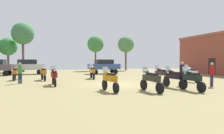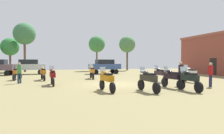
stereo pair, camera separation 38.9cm
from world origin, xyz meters
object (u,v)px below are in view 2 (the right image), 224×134
at_px(car_3, 29,66).
at_px(person_2, 211,73).
at_px(motorcycle_1, 52,76).
at_px(motorcycle_8, 107,79).
at_px(motorcycle_6, 92,72).
at_px(motorcycle_5, 17,73).
at_px(motorcycle_10, 172,77).
at_px(tree_2, 24,34).
at_px(car_1, 105,65).
at_px(person_1, 19,71).
at_px(person_3, 181,72).
at_px(motorcycle_3, 189,79).
at_px(tree_6, 10,47).
at_px(motorcycle_11, 148,80).
at_px(motorcycle_9, 160,74).
at_px(tree_3, 127,45).
at_px(tree_4, 97,44).
at_px(motorcycle_7, 190,74).
at_px(motorcycle_4, 43,73).

relative_size(car_3, person_2, 2.54).
bearing_deg(motorcycle_1, motorcycle_8, -55.71).
bearing_deg(motorcycle_6, motorcycle_5, 174.61).
distance_m(motorcycle_10, tree_2, 26.82).
bearing_deg(tree_2, person_2, -55.95).
height_order(motorcycle_5, car_1, car_1).
bearing_deg(car_1, person_2, -170.80).
bearing_deg(car_1, person_1, 130.05).
distance_m(person_1, person_3, 12.75).
relative_size(motorcycle_3, tree_6, 0.39).
xyz_separation_m(motorcycle_10, person_1, (-10.53, 5.62, 0.28)).
bearing_deg(motorcycle_11, motorcycle_10, 17.44).
relative_size(motorcycle_3, motorcycle_10, 1.00).
bearing_deg(motorcycle_9, motorcycle_8, -149.77).
bearing_deg(motorcycle_8, motorcycle_3, -23.72).
height_order(tree_3, tree_4, tree_3).
bearing_deg(person_2, motorcycle_9, -86.63).
xyz_separation_m(motorcycle_3, person_1, (-10.80, 7.11, 0.27)).
bearing_deg(motorcycle_10, tree_2, 109.82).
xyz_separation_m(motorcycle_5, person_3, (12.59, -7.89, 0.33)).
bearing_deg(motorcycle_3, motorcycle_9, 77.88).
distance_m(motorcycle_7, motorcycle_10, 4.54).
bearing_deg(car_1, motorcycle_3, 178.97).
relative_size(motorcycle_11, person_3, 1.29).
bearing_deg(motorcycle_8, motorcycle_4, 107.93).
height_order(motorcycle_4, motorcycle_8, motorcycle_8).
height_order(motorcycle_4, tree_6, tree_6).
bearing_deg(tree_2, tree_3, 1.64).
xyz_separation_m(motorcycle_9, tree_2, (-13.70, 19.44, 5.42)).
height_order(motorcycle_9, motorcycle_10, motorcycle_10).
height_order(motorcycle_5, car_3, car_3).
height_order(motorcycle_4, motorcycle_9, motorcycle_4).
bearing_deg(tree_4, motorcycle_1, -109.84).
distance_m(motorcycle_9, motorcycle_10, 3.72).
xyz_separation_m(motorcycle_1, motorcycle_11, (5.60, -4.77, 0.02)).
relative_size(motorcycle_8, tree_3, 0.35).
bearing_deg(motorcycle_9, motorcycle_5, 153.13).
height_order(car_3, person_2, car_3).
height_order(motorcycle_6, car_1, car_1).
xyz_separation_m(motorcycle_3, car_3, (-11.57, 18.57, 0.44)).
relative_size(person_1, tree_3, 0.27).
xyz_separation_m(motorcycle_6, tree_6, (-11.01, 16.48, 3.40)).
xyz_separation_m(motorcycle_5, tree_3, (16.40, 14.68, 4.14)).
bearing_deg(motorcycle_6, motorcycle_8, -92.96).
xyz_separation_m(motorcycle_8, tree_6, (-10.52, 24.85, 3.40)).
height_order(motorcycle_9, car_3, car_3).
xyz_separation_m(car_3, person_3, (12.64, -16.13, -0.13)).
bearing_deg(person_1, tree_4, -147.73).
bearing_deg(motorcycle_5, car_3, 100.39).
distance_m(person_2, tree_4, 24.66).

